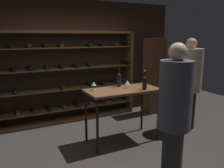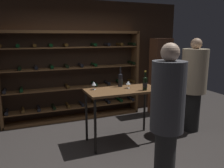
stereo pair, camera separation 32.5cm
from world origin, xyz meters
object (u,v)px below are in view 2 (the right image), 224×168
Objects in this scene: wine_rack at (74,77)px; wine_bottle_black_capsule at (145,83)px; wine_glass_stemmed_center at (94,84)px; tasting_table at (123,95)px; person_host_in_suit at (194,81)px; wine_glass_stemmed_right at (128,83)px; wine_bottle_amber_reserve at (120,80)px; display_cabinet at (160,77)px; person_guest_plum_blouse at (167,112)px.

wine_rack reaches higher than wine_bottle_black_capsule.
wine_bottle_black_capsule reaches higher than wine_glass_stemmed_center.
tasting_table is 0.70× the size of person_host_in_suit.
wine_rack is 23.51× the size of wine_glass_stemmed_right.
wine_bottle_amber_reserve is at bearing 77.58° from tasting_table.
person_host_in_suit is 13.91× the size of wine_glass_stemmed_right.
wine_bottle_amber_reserve is 0.20m from wine_glass_stemmed_right.
display_cabinet is at bearing 18.59° from person_host_in_suit.
wine_bottle_black_capsule reaches higher than tasting_table.
wine_bottle_amber_reserve is at bearing 97.02° from person_host_in_suit.
person_guest_plum_blouse is at bearing -92.45° from tasting_table.
display_cabinet is 12.60× the size of wine_glass_stemmed_center.
wine_rack is at bearing 117.73° from wine_bottle_black_capsule.
person_host_in_suit is at bearing -6.73° from wine_glass_stemmed_center.
display_cabinet reaches higher than person_guest_plum_blouse.
tasting_table is 1.44m from person_guest_plum_blouse.
tasting_table is 0.71× the size of display_cabinet.
display_cabinet reaches higher than wine_glass_stemmed_right.
wine_bottle_amber_reserve is at bearing 112.83° from wine_glass_stemmed_right.
tasting_table is 9.76× the size of wine_glass_stemmed_right.
person_host_in_suit is 2.03m from wine_glass_stemmed_center.
person_host_in_suit is 12.73× the size of wine_glass_stemmed_center.
wine_rack is 1.40m from wine_bottle_amber_reserve.
display_cabinet is 2.22m from wine_glass_stemmed_center.
wine_glass_stemmed_right is at bearing -11.56° from wine_glass_stemmed_center.
tasting_table is 0.34m from wine_bottle_amber_reserve.
person_host_in_suit is 1.51m from wine_bottle_amber_reserve.
wine_glass_stemmed_center reaches higher than wine_glass_stemmed_right.
wine_bottle_amber_reserve reaches higher than tasting_table.
display_cabinet is at bearing 37.61° from wine_glass_stemmed_right.
person_guest_plum_blouse is 1.67m from wine_bottle_amber_reserve.
person_guest_plum_blouse is 12.50× the size of wine_glass_stemmed_center.
person_guest_plum_blouse is 1.49m from wine_glass_stemmed_right.
wine_bottle_black_capsule is at bearing -50.66° from wine_glass_stemmed_right.
person_guest_plum_blouse reaches higher than wine_bottle_black_capsule.
wine_bottle_black_capsule is at bearing 114.90° from person_host_in_suit.
wine_bottle_amber_reserve is at bearing 123.09° from wine_bottle_black_capsule.
person_host_in_suit is 2.09m from person_guest_plum_blouse.
display_cabinet is 13.77× the size of wine_glass_stemmed_right.
display_cabinet is at bearing 36.44° from tasting_table.
wine_glass_stemmed_right reaches higher than tasting_table.
wine_bottle_black_capsule is (0.39, 1.23, 0.09)m from person_guest_plum_blouse.
person_guest_plum_blouse reaches higher than tasting_table.
tasting_table is 3.82× the size of wine_bottle_black_capsule.
person_guest_plum_blouse reaches higher than wine_glass_stemmed_right.
wine_bottle_amber_reserve is 0.52m from wine_bottle_black_capsule.
wine_glass_stemmed_right is (0.08, -0.18, -0.03)m from wine_bottle_amber_reserve.
person_host_in_suit is 5.11× the size of wine_bottle_amber_reserve.
wine_glass_stemmed_center is at bearing -173.97° from wine_bottle_amber_reserve.
person_host_in_suit reaches higher than wine_glass_stemmed_center.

